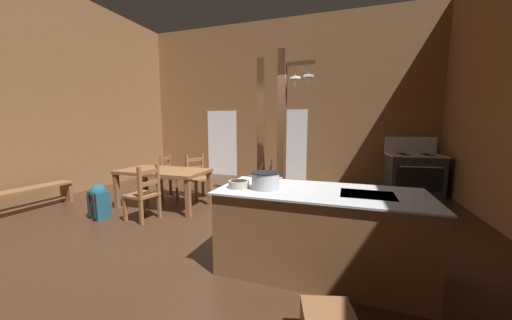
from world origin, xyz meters
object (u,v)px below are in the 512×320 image
Objects in this scene: dining_table at (163,174)px; stockpot_on_counter at (265,181)px; ladderback_chair_by_post at (144,194)px; ladderback_chair_at_table_end at (171,176)px; backpack at (99,200)px; kitchen_island at (318,231)px; ladderback_chair_near_window at (198,177)px; bottle_tall_on_counter at (272,174)px; bench_along_left_wall at (31,195)px; stove_range at (413,174)px; mixing_bowl_on_counter at (239,184)px.

stockpot_on_counter reaches higher than dining_table.
dining_table is at bearing 148.51° from stockpot_on_counter.
ladderback_chair_by_post is 1.62m from ladderback_chair_at_table_end.
ladderback_chair_by_post is at bearing 161.11° from stockpot_on_counter.
dining_table is 1.17m from backpack.
kitchen_island is at bearing -32.42° from ladderback_chair_at_table_end.
ladderback_chair_near_window is 3.15m from bottle_tall_on_counter.
kitchen_island is 4.14m from ladderback_chair_at_table_end.
ladderback_chair_near_window is 0.68× the size of bench_along_left_wall.
backpack is (-0.81, -0.17, -0.14)m from ladderback_chair_by_post.
ladderback_chair_at_table_end is at bearing 116.88° from dining_table.
bench_along_left_wall is at bearing -156.06° from dining_table.
kitchen_island is 4.48m from stove_range.
bench_along_left_wall is at bearing 173.26° from stockpot_on_counter.
ladderback_chair_by_post is (-0.12, -1.56, 0.00)m from ladderback_chair_near_window.
ladderback_chair_at_table_end is at bearing -176.88° from ladderback_chair_near_window.
stove_range reaches higher than ladderback_chair_near_window.
backpack is (-5.53, -3.58, -0.17)m from stove_range.
stove_range is 2.21× the size of backpack.
bottle_tall_on_counter reaches higher than stockpot_on_counter.
dining_table is 0.78m from ladderback_chair_by_post.
ladderback_chair_at_table_end is at bearing -160.28° from stove_range.
dining_table is 2.87m from bottle_tall_on_counter.
kitchen_island is 3.64× the size of backpack.
ladderback_chair_near_window reaches higher than dining_table.
bottle_tall_on_counter is (3.18, -0.39, 0.71)m from backpack.
stockpot_on_counter is (2.93, -2.33, 0.55)m from ladderback_chair_at_table_end.
bottle_tall_on_counter is at bearing 165.80° from kitchen_island.
stove_range is 4.86m from stockpot_on_counter.
backpack is (-0.65, -0.91, -0.34)m from dining_table.
dining_table is 5.76× the size of bottle_tall_on_counter.
stockpot_on_counter reaches higher than ladderback_chair_near_window.
stove_range is at bearing 27.25° from bench_along_left_wall.
bench_along_left_wall is at bearing -177.15° from backpack.
stove_range is 5.85× the size of mixing_bowl_on_counter.
ladderback_chair_at_table_end is 0.68× the size of bench_along_left_wall.
ladderback_chair_near_window is 3.31m from stockpot_on_counter.
ladderback_chair_at_table_end is at bearing 81.52° from backpack.
stockpot_on_counter is at bearing -11.39° from backpack.
ladderback_chair_near_window is (-4.60, -1.86, -0.03)m from stove_range.
ladderback_chair_near_window is at bearing 136.83° from bottle_tall_on_counter.
bottle_tall_on_counter reaches higher than ladderback_chair_by_post.
ladderback_chair_at_table_end is 1.59× the size of backpack.
ladderback_chair_at_table_end is at bearing 144.67° from bottle_tall_on_counter.
ladderback_chair_near_window is at bearing 85.66° from ladderback_chair_by_post.
stockpot_on_counter is (2.53, -1.55, 0.35)m from dining_table.
kitchen_island is at bearing -24.91° from dining_table.
ladderback_chair_at_table_end is 1.71m from backpack.
ladderback_chair_at_table_end is 3.58m from mixing_bowl_on_counter.
bench_along_left_wall is 4.55m from mixing_bowl_on_counter.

